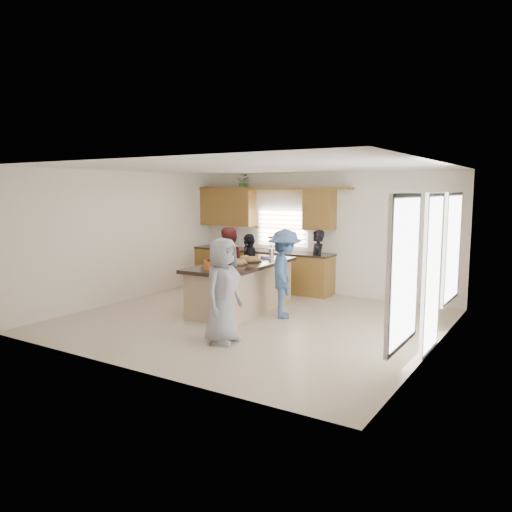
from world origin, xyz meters
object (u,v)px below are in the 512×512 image
Objects in this scene: woman_left_back at (317,263)px; woman_left_mid at (227,268)px; woman_left_front at (249,268)px; island at (242,287)px; woman_right_back at (285,274)px; woman_right_front at (223,291)px; salad_bowl at (216,264)px.

woman_left_mid is at bearing -62.21° from woman_left_back.
woman_left_front is (0.16, 0.57, -0.08)m from woman_left_mid.
woman_left_front is at bearing 106.35° from island.
woman_left_back is at bearing 67.35° from island.
woman_right_back is (1.03, -0.07, 0.39)m from island.
woman_right_front reaches higher than woman_left_front.
woman_left_back is (0.72, 2.86, -0.29)m from salad_bowl.
woman_right_back reaches higher than woman_left_mid.
woman_right_back is (1.02, 0.80, -0.20)m from salad_bowl.
woman_left_mid reaches higher than woman_left_front.
salad_bowl is at bearing 31.66° from woman_left_mid.
island is 1.64× the size of woman_right_back.
woman_left_front is (-0.21, 0.61, 0.29)m from island.
woman_right_back reaches higher than salad_bowl.
salad_bowl is 0.26× the size of woman_left_mid.
woman_right_front is (-0.07, -1.90, -0.00)m from woman_right_back.
island is 1.83× the size of woman_left_back.
woman_left_back reaches higher than island.
woman_left_mid is 1.11× the size of woman_left_front.
woman_left_back is 0.92× the size of woman_left_mid.
woman_left_front is 0.89× the size of woman_right_front.
woman_left_mid is at bearing 29.52° from woman_right_front.
woman_left_front is at bearing 31.05° from woman_right_back.
island is at bearing 93.87° from woman_left_mid.
woman_left_mid is at bearing 112.51° from salad_bowl.
woman_right_front reaches higher than woman_left_mid.
woman_left_mid reaches higher than island.
woman_left_front is at bearing 20.31° from woman_right_front.
woman_left_mid is 0.99× the size of woman_right_front.
woman_left_mid is at bearing 55.56° from woman_right_back.
island is at bearing -14.00° from woman_left_front.
island is 1.10m from woman_right_back.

